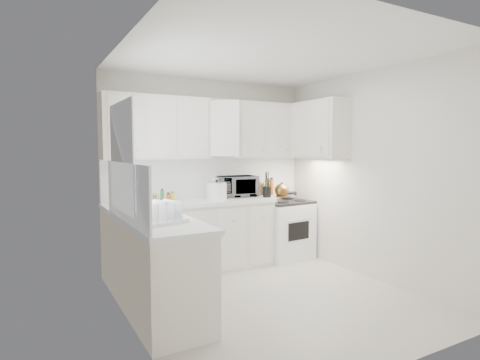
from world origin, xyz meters
TOP-DOWN VIEW (x-y plane):
  - floor at (0.00, 0.00)m, footprint 3.20×3.20m
  - ceiling at (0.00, 0.00)m, footprint 3.20×3.20m
  - wall_back at (0.00, 1.60)m, footprint 3.00×0.00m
  - wall_front at (0.00, -1.60)m, footprint 3.00×0.00m
  - wall_left at (-1.50, 0.00)m, footprint 0.00×3.20m
  - wall_right at (1.50, 0.00)m, footprint 0.00×3.20m
  - window_blinds at (-1.48, 0.35)m, footprint 0.06×0.96m
  - lower_cabinets_back at (-0.39, 1.30)m, footprint 2.22×0.60m
  - lower_cabinets_left at (-1.20, 0.20)m, footprint 0.60×1.60m
  - countertop_back at (-0.39, 1.29)m, footprint 2.24×0.64m
  - countertop_left at (-1.19, 0.20)m, footprint 0.64×1.62m
  - backsplash_back at (0.00, 1.59)m, footprint 2.98×0.02m
  - backsplash_left at (-1.49, 0.20)m, footprint 0.02×1.60m
  - upper_cabinets_back at (0.00, 1.44)m, footprint 3.00×0.33m
  - upper_cabinets_right at (1.33, 0.82)m, footprint 0.33×0.90m
  - sink at (-1.19, 0.55)m, footprint 0.42×0.38m
  - stove at (1.08, 1.25)m, footprint 0.76×0.65m
  - tea_kettle at (0.90, 1.09)m, footprint 0.28×0.25m
  - frying_pan at (1.26, 1.41)m, footprint 0.32×0.45m
  - microwave at (0.36, 1.43)m, footprint 0.56×0.34m
  - rice_cooker at (-0.03, 1.29)m, footprint 0.31×0.31m
  - paper_towel at (0.06, 1.52)m, footprint 0.12×0.12m
  - utensil_crock at (0.68, 1.14)m, footprint 0.14×0.14m
  - dish_rack at (-1.24, -0.04)m, footprint 0.49×0.42m
  - spice_left_0 at (-0.85, 1.42)m, footprint 0.06×0.06m
  - spice_left_1 at (-0.78, 1.33)m, footprint 0.06×0.06m
  - spice_left_2 at (-0.70, 1.42)m, footprint 0.06×0.06m
  - spice_left_3 at (-0.62, 1.33)m, footprint 0.06×0.06m
  - sauce_right_0 at (0.58, 1.46)m, footprint 0.06×0.06m
  - sauce_right_1 at (0.64, 1.40)m, footprint 0.06×0.06m
  - sauce_right_2 at (0.69, 1.46)m, footprint 0.06×0.06m
  - sauce_right_3 at (0.74, 1.40)m, footprint 0.06×0.06m
  - sauce_right_4 at (0.80, 1.46)m, footprint 0.06×0.06m
  - sauce_right_5 at (0.85, 1.40)m, footprint 0.06×0.06m
  - sauce_right_6 at (0.91, 1.46)m, footprint 0.06×0.06m

SIDE VIEW (x-z plane):
  - floor at x=0.00m, z-range 0.00..0.00m
  - lower_cabinets_back at x=-0.39m, z-range 0.00..0.90m
  - lower_cabinets_left at x=-1.20m, z-range 0.00..0.90m
  - stove at x=1.08m, z-range 0.00..1.10m
  - countertop_back at x=-0.39m, z-range 0.90..0.95m
  - countertop_left at x=-1.19m, z-range 0.90..0.95m
  - frying_pan at x=1.26m, z-range 0.95..0.98m
  - spice_left_0 at x=-0.85m, z-range 0.95..1.08m
  - spice_left_1 at x=-0.78m, z-range 0.95..1.08m
  - spice_left_2 at x=-0.70m, z-range 0.95..1.08m
  - spice_left_3 at x=-0.62m, z-range 0.95..1.08m
  - sauce_right_0 at x=0.58m, z-range 0.95..1.14m
  - sauce_right_1 at x=0.64m, z-range 0.95..1.14m
  - sauce_right_2 at x=0.69m, z-range 0.95..1.14m
  - sauce_right_3 at x=0.74m, z-range 0.95..1.14m
  - sauce_right_4 at x=0.80m, z-range 0.95..1.14m
  - sauce_right_5 at x=0.85m, z-range 0.95..1.14m
  - sauce_right_6 at x=0.91m, z-range 0.95..1.14m
  - tea_kettle at x=0.90m, z-range 0.94..1.17m
  - dish_rack at x=-1.24m, z-range 0.95..1.18m
  - sink at x=-1.19m, z-range 0.92..1.22m
  - rice_cooker at x=-0.03m, z-range 0.95..1.22m
  - paper_towel at x=0.06m, z-range 0.95..1.22m
  - microwave at x=0.36m, z-range 0.95..1.31m
  - utensil_crock at x=0.68m, z-range 0.95..1.32m
  - backsplash_back at x=0.00m, z-range 0.95..1.50m
  - backsplash_left at x=-1.49m, z-range 0.95..1.50m
  - wall_back at x=0.00m, z-range -0.20..2.80m
  - wall_front at x=0.00m, z-range -0.20..2.80m
  - wall_left at x=-1.50m, z-range -0.30..2.90m
  - wall_right at x=1.50m, z-range -0.30..2.90m
  - upper_cabinets_back at x=0.00m, z-range 1.10..1.90m
  - upper_cabinets_right at x=1.33m, z-range 1.10..1.90m
  - window_blinds at x=-1.48m, z-range 1.02..2.08m
  - ceiling at x=0.00m, z-range 2.60..2.60m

